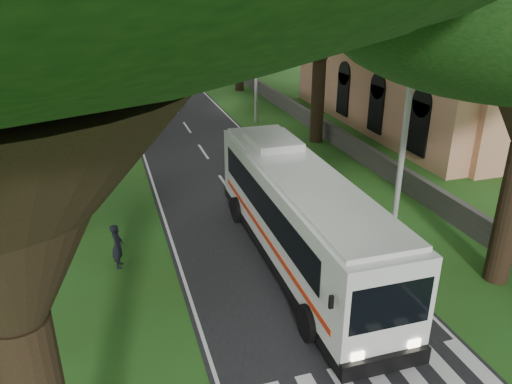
# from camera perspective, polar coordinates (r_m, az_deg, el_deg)

# --- Properties ---
(ground) EXTENTS (140.00, 140.00, 0.00)m
(ground) POSITION_cam_1_polar(r_m,az_deg,el_deg) (16.12, 9.46, -17.83)
(ground) COLOR #274D16
(ground) RESTS_ON ground
(road) EXTENTS (8.00, 120.00, 0.04)m
(road) POSITION_cam_1_polar(r_m,az_deg,el_deg) (37.64, -7.61, 6.91)
(road) COLOR black
(road) RESTS_ON ground
(property_wall) EXTENTS (0.35, 50.00, 1.20)m
(property_wall) POSITION_cam_1_polar(r_m,az_deg,el_deg) (39.03, 5.85, 8.48)
(property_wall) COLOR #383533
(property_wall) RESTS_ON ground
(church) EXTENTS (14.00, 24.00, 11.60)m
(church) POSITION_cam_1_polar(r_m,az_deg,el_deg) (40.45, 19.55, 14.07)
(church) COLOR #E79571
(church) RESTS_ON ground
(pole_near) EXTENTS (1.60, 0.24, 8.00)m
(pole_near) POSITION_cam_1_polar(r_m,az_deg,el_deg) (21.19, 16.45, 4.93)
(pole_near) COLOR gray
(pole_near) RESTS_ON ground
(pole_mid) EXTENTS (1.60, 0.24, 8.00)m
(pole_mid) POSITION_cam_1_polar(r_m,az_deg,el_deg) (38.92, -0.00, 13.95)
(pole_mid) COLOR gray
(pole_mid) RESTS_ON ground
(pole_far) EXTENTS (1.60, 0.24, 8.00)m
(pole_far) POSITION_cam_1_polar(r_m,az_deg,el_deg) (58.14, -6.17, 16.95)
(pole_far) COLOR gray
(pole_far) RESTS_ON ground
(coach_bus) EXTENTS (3.24, 13.31, 3.92)m
(coach_bus) POSITION_cam_1_polar(r_m,az_deg,el_deg) (19.36, 4.94, -2.53)
(coach_bus) COLOR white
(coach_bus) RESTS_ON ground
(distant_car_a) EXTENTS (2.79, 4.31, 1.36)m
(distant_car_a) POSITION_cam_1_polar(r_m,az_deg,el_deg) (44.31, -10.47, 10.16)
(distant_car_a) COLOR #A4A3A8
(distant_car_a) RESTS_ON road
(distant_car_b) EXTENTS (1.90, 4.06, 1.29)m
(distant_car_b) POSITION_cam_1_polar(r_m,az_deg,el_deg) (64.25, -14.97, 13.76)
(distant_car_b) COLOR navy
(distant_car_b) RESTS_ON road
(distant_car_c) EXTENTS (2.19, 4.47, 1.25)m
(distant_car_c) POSITION_cam_1_polar(r_m,az_deg,el_deg) (69.20, -11.99, 14.65)
(distant_car_c) COLOR maroon
(distant_car_c) RESTS_ON road
(pedestrian) EXTENTS (0.55, 0.73, 1.83)m
(pedestrian) POSITION_cam_1_polar(r_m,az_deg,el_deg) (20.24, -15.55, -5.96)
(pedestrian) COLOR black
(pedestrian) RESTS_ON ground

